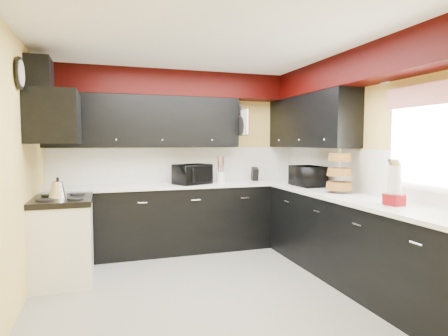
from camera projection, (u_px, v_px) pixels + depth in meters
name	position (u px, v px, depth m)	size (l,w,h in m)	color
ground	(214.00, 290.00, 3.86)	(3.60, 3.60, 0.00)	gray
wall_back	(179.00, 161.00, 5.48)	(3.60, 0.06, 2.50)	#E0C666
wall_right	(363.00, 166.00, 4.33)	(0.06, 3.60, 2.50)	#E0C666
wall_left	(14.00, 174.00, 3.22)	(0.06, 3.60, 2.50)	#E0C666
ceiling	(214.00, 43.00, 3.69)	(3.60, 3.60, 0.06)	white
cab_back	(184.00, 218.00, 5.26)	(3.60, 0.60, 0.90)	black
cab_right	(356.00, 242.00, 4.01)	(0.60, 3.00, 0.90)	black
counter_back	(184.00, 185.00, 5.22)	(3.62, 0.64, 0.04)	white
counter_right	(357.00, 199.00, 3.97)	(0.64, 3.02, 0.04)	white
splash_back	(180.00, 165.00, 5.48)	(3.60, 0.02, 0.50)	white
splash_right	(362.00, 171.00, 4.33)	(0.02, 3.60, 0.50)	white
upper_back	(146.00, 122.00, 5.13)	(2.60, 0.35, 0.70)	black
upper_right	(310.00, 122.00, 5.09)	(0.35, 1.80, 0.70)	black
soffit_back	(181.00, 85.00, 5.24)	(3.60, 0.36, 0.35)	black
soffit_right	(363.00, 67.00, 4.03)	(0.36, 3.24, 0.35)	black
stove	(63.00, 242.00, 4.08)	(0.60, 0.75, 0.86)	white
cooktop	(62.00, 200.00, 4.05)	(0.62, 0.77, 0.06)	black
hood	(54.00, 118.00, 3.98)	(0.50, 0.78, 0.55)	black
hood_duct	(39.00, 77.00, 3.91)	(0.24, 0.40, 0.40)	black
window	(427.00, 139.00, 3.45)	(0.03, 0.86, 0.96)	white
valance	(424.00, 95.00, 3.40)	(0.04, 0.88, 0.20)	red
pan_top	(238.00, 109.00, 5.45)	(0.03, 0.22, 0.40)	black
pan_mid	(241.00, 126.00, 5.34)	(0.03, 0.28, 0.46)	black
pan_low	(235.00, 129.00, 5.59)	(0.03, 0.24, 0.42)	black
cut_board	(245.00, 122.00, 5.23)	(0.03, 0.26, 0.35)	white
baskets	(340.00, 172.00, 4.29)	(0.27, 0.27, 0.50)	brown
clock	(20.00, 73.00, 3.41)	(0.03, 0.30, 0.30)	black
deco_plate	(385.00, 73.00, 3.92)	(0.03, 0.24, 0.24)	white
toaster_oven	(193.00, 174.00, 5.18)	(0.47, 0.39, 0.27)	black
microwave	(308.00, 176.00, 4.94)	(0.48, 0.33, 0.27)	black
utensil_crock	(221.00, 177.00, 5.43)	(0.14, 0.14, 0.15)	white
knife_block	(255.00, 174.00, 5.61)	(0.09, 0.12, 0.20)	black
kettle	(58.00, 189.00, 4.06)	(0.19, 0.19, 0.17)	silver
dispenser_a	(394.00, 183.00, 3.50)	(0.15, 0.15, 0.40)	#62030A
dispenser_b	(395.00, 185.00, 3.43)	(0.14, 0.14, 0.37)	#5A1000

